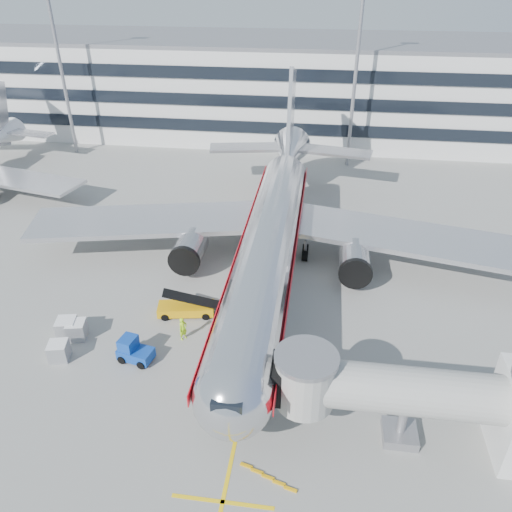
# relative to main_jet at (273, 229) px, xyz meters

# --- Properties ---
(ground) EXTENTS (180.00, 180.00, 0.00)m
(ground) POSITION_rel_main_jet_xyz_m (0.00, -11.72, -4.23)
(ground) COLOR gray
(ground) RESTS_ON ground
(lead_in_line) EXTENTS (0.25, 70.00, 0.01)m
(lead_in_line) POSITION_rel_main_jet_xyz_m (0.00, -1.72, -4.23)
(lead_in_line) COLOR yellow
(lead_in_line) RESTS_ON ground
(stop_bar) EXTENTS (6.00, 0.25, 0.01)m
(stop_bar) POSITION_rel_main_jet_xyz_m (0.00, -25.72, -4.23)
(stop_bar) COLOR yellow
(stop_bar) RESTS_ON ground
(main_jet) EXTENTS (50.95, 48.70, 16.06)m
(main_jet) POSITION_rel_main_jet_xyz_m (0.00, 0.00, 0.00)
(main_jet) COLOR silver
(main_jet) RESTS_ON ground
(jet_bridge) EXTENTS (17.80, 4.50, 7.00)m
(jet_bridge) POSITION_rel_main_jet_xyz_m (12.18, -19.72, -0.36)
(jet_bridge) COLOR silver
(jet_bridge) RESTS_ON ground
(terminal) EXTENTS (150.00, 24.25, 15.60)m
(terminal) POSITION_rel_main_jet_xyz_m (0.00, 46.23, 3.57)
(terminal) COLOR silver
(terminal) RESTS_ON ground
(light_mast_west) EXTENTS (2.40, 1.20, 25.45)m
(light_mast_west) POSITION_rel_main_jet_xyz_m (-35.00, 30.28, 10.64)
(light_mast_west) COLOR gray
(light_mast_west) RESTS_ON ground
(light_mast_centre) EXTENTS (2.40, 1.20, 25.45)m
(light_mast_centre) POSITION_rel_main_jet_xyz_m (8.00, 30.28, 10.64)
(light_mast_centre) COLOR gray
(light_mast_centre) RESTS_ON ground
(belt_loader) EXTENTS (5.19, 2.54, 2.43)m
(belt_loader) POSITION_rel_main_jet_xyz_m (-6.56, -8.89, -3.55)
(belt_loader) COLOR #DA9A09
(belt_loader) RESTS_ON ground
(baggage_tug) EXTENTS (2.89, 2.15, 1.97)m
(baggage_tug) POSITION_rel_main_jet_xyz_m (-9.08, -14.98, -3.37)
(baggage_tug) COLOR #0E3A9B
(baggage_tug) RESTS_ON ground
(cargo_container_left) EXTENTS (1.70, 1.70, 1.51)m
(cargo_container_left) POSITION_rel_main_jet_xyz_m (-14.83, -15.72, -3.47)
(cargo_container_left) COLOR #A9ABB0
(cargo_container_left) RESTS_ON ground
(cargo_container_right) EXTENTS (1.79, 1.79, 1.62)m
(cargo_container_right) POSITION_rel_main_jet_xyz_m (-15.45, -13.03, -3.42)
(cargo_container_right) COLOR #A9ABB0
(cargo_container_right) RESTS_ON ground
(cargo_container_front) EXTENTS (1.73, 1.73, 1.56)m
(cargo_container_front) POSITION_rel_main_jet_xyz_m (-14.56, -13.14, -3.45)
(cargo_container_front) COLOR #A9ABB0
(cargo_container_front) RESTS_ON ground
(ramp_worker) EXTENTS (0.84, 0.89, 2.04)m
(ramp_worker) POSITION_rel_main_jet_xyz_m (-5.93, -12.08, -3.22)
(ramp_worker) COLOR #AFEE19
(ramp_worker) RESTS_ON ground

